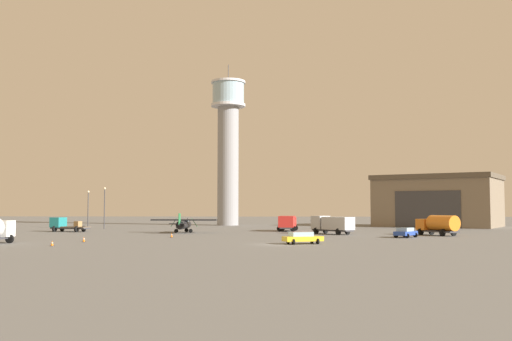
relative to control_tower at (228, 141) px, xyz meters
name	(u,v)px	position (x,y,z in m)	size (l,w,h in m)	color
ground_plane	(277,245)	(12.30, -69.34, -19.66)	(400.00, 400.00, 0.00)	#60605E
control_tower	(228,141)	(0.00, 0.00, 0.00)	(8.09, 8.09, 37.94)	gray
hangar	(438,201)	(46.54, -7.14, -14.11)	(30.65, 28.18, 11.06)	#7A6B56
airplane_black	(184,224)	(-3.37, -40.19, -18.16)	(10.82, 8.51, 3.21)	black
truck_box_red	(287,222)	(13.66, -32.75, -18.13)	(3.78, 6.96, 2.66)	#38383D
truck_flatbed_teal	(65,225)	(-24.50, -36.71, -18.46)	(7.12, 4.20, 2.44)	#38383D
truck_box_silver	(332,224)	(20.53, -44.15, -18.06)	(6.55, 6.78, 2.82)	#38383D
truck_fuel_tanker_orange	(438,224)	(35.84, -47.53, -18.01)	(5.34, 7.15, 2.99)	#38383D
car_yellow	(302,237)	(15.09, -68.36, -18.92)	(4.80, 3.27, 1.37)	gold
car_blue	(405,232)	(29.74, -53.55, -18.92)	(3.87, 4.43, 1.37)	#2847A8
light_post_west	(88,205)	(-26.61, -18.95, -15.09)	(0.44, 0.44, 7.55)	#38383D
light_post_east	(104,204)	(-21.70, -23.86, -14.82)	(0.44, 0.44, 8.06)	#38383D
traffic_cone_near_left	(172,235)	(-2.46, -54.90, -19.35)	(0.36, 0.36, 0.64)	black
traffic_cone_near_right	(52,243)	(-11.90, -72.87, -19.38)	(0.36, 0.36, 0.56)	black
traffic_cone_mid_apron	(84,239)	(-10.97, -65.65, -19.35)	(0.36, 0.36, 0.64)	black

